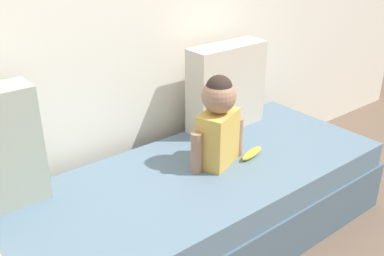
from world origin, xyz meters
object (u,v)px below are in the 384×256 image
Objects in this scene: throw_pillow_right at (226,87)px; toddler at (218,120)px; banana at (252,153)px; couch at (164,224)px.

throw_pillow_right reaches higher than toddler.
throw_pillow_right is at bearing 42.33° from toddler.
throw_pillow_right is 2.91× the size of banana.
banana is at bearing -112.43° from throw_pillow_right.
throw_pillow_right reaches higher than banana.
toddler reaches higher than banana.
couch is 5.33× the size of toddler.
couch is at bearing -155.04° from throw_pillow_right.
throw_pillow_right reaches higher than couch.
throw_pillow_right is at bearing 67.57° from banana.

